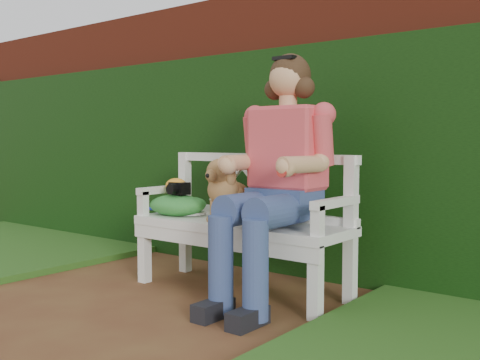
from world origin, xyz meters
The scene contains 11 objects.
ground centered at (0.00, 0.00, 0.00)m, with size 60.00×60.00×0.00m, color #552C1A.
brick_wall centered at (0.00, 1.90, 1.10)m, with size 10.00×0.30×2.20m, color maroon.
ivy_hedge centered at (0.00, 1.68, 0.85)m, with size 10.00×0.18×1.70m, color #14380D.
grass_left centered at (-2.40, 0.90, 0.03)m, with size 2.60×2.00×0.05m, color #345E24.
garden_bench centered at (0.34, 1.00, 0.24)m, with size 1.58×0.60×0.48m, color white, non-canonical shape.
seated_woman centered at (0.69, 0.98, 0.80)m, with size 0.67×0.90×1.59m, color #F56178, non-canonical shape.
dog centered at (0.27, 0.97, 0.69)m, with size 0.28×0.38×0.42m, color brown, non-canonical shape.
tennis_racket centered at (-0.18, 1.02, 0.49)m, with size 0.56×0.24×0.03m, color white, non-canonical shape.
green_bag centered at (-0.19, 0.95, 0.55)m, with size 0.44×0.34×0.15m, color #296F2F, non-canonical shape.
camera_item centered at (-0.17, 0.95, 0.67)m, with size 0.13×0.10×0.09m, color black.
baseball_glove centered at (-0.23, 0.98, 0.68)m, with size 0.18×0.13×0.11m, color orange.
Camera 1 is at (2.60, -1.90, 1.01)m, focal length 42.00 mm.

